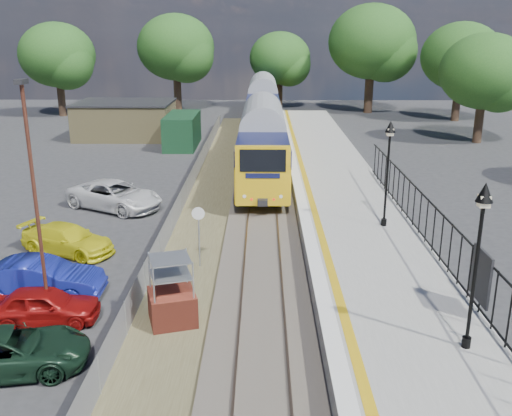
{
  "coord_description": "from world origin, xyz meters",
  "views": [
    {
      "loc": [
        -0.01,
        -17.61,
        9.09
      ],
      "look_at": [
        -0.28,
        4.97,
        2.0
      ],
      "focal_mm": 40.0,
      "sensor_mm": 36.0,
      "label": 1
    }
  ],
  "objects_px": {
    "brick_plinth": "(172,292)",
    "car_yellow": "(68,239)",
    "victorian_lamp_south": "(481,228)",
    "speed_sign": "(199,227)",
    "car_blue": "(40,279)",
    "car_white": "(115,195)",
    "victorian_lamp_north": "(389,149)",
    "train": "(263,115)",
    "car_red": "(44,305)",
    "car_green": "(7,351)",
    "carpark_lamp": "(34,191)"
  },
  "relations": [
    {
      "from": "speed_sign",
      "to": "victorian_lamp_south",
      "type": "bearing_deg",
      "value": -43.23
    },
    {
      "from": "victorian_lamp_south",
      "to": "victorian_lamp_north",
      "type": "bearing_deg",
      "value": 91.15
    },
    {
      "from": "brick_plinth",
      "to": "car_blue",
      "type": "xyz_separation_m",
      "value": [
        -4.92,
        1.76,
        -0.38
      ]
    },
    {
      "from": "victorian_lamp_south",
      "to": "speed_sign",
      "type": "height_order",
      "value": "victorian_lamp_south"
    },
    {
      "from": "car_red",
      "to": "car_white",
      "type": "relative_size",
      "value": 0.67
    },
    {
      "from": "brick_plinth",
      "to": "victorian_lamp_north",
      "type": "bearing_deg",
      "value": 41.11
    },
    {
      "from": "victorian_lamp_north",
      "to": "carpark_lamp",
      "type": "height_order",
      "value": "carpark_lamp"
    },
    {
      "from": "train",
      "to": "car_green",
      "type": "relative_size",
      "value": 9.22
    },
    {
      "from": "victorian_lamp_north",
      "to": "train",
      "type": "distance_m",
      "value": 24.46
    },
    {
      "from": "carpark_lamp",
      "to": "car_white",
      "type": "xyz_separation_m",
      "value": [
        -0.81,
        12.08,
        -3.63
      ]
    },
    {
      "from": "car_green",
      "to": "car_blue",
      "type": "height_order",
      "value": "car_blue"
    },
    {
      "from": "car_white",
      "to": "brick_plinth",
      "type": "bearing_deg",
      "value": -129.66
    },
    {
      "from": "car_blue",
      "to": "victorian_lamp_north",
      "type": "bearing_deg",
      "value": -68.27
    },
    {
      "from": "brick_plinth",
      "to": "car_blue",
      "type": "height_order",
      "value": "brick_plinth"
    },
    {
      "from": "car_green",
      "to": "car_yellow",
      "type": "bearing_deg",
      "value": -3.28
    },
    {
      "from": "victorian_lamp_south",
      "to": "carpark_lamp",
      "type": "relative_size",
      "value": 0.59
    },
    {
      "from": "speed_sign",
      "to": "car_green",
      "type": "relative_size",
      "value": 0.57
    },
    {
      "from": "victorian_lamp_south",
      "to": "brick_plinth",
      "type": "bearing_deg",
      "value": 161.23
    },
    {
      "from": "car_red",
      "to": "car_white",
      "type": "height_order",
      "value": "car_white"
    },
    {
      "from": "brick_plinth",
      "to": "carpark_lamp",
      "type": "distance_m",
      "value": 5.24
    },
    {
      "from": "victorian_lamp_north",
      "to": "car_blue",
      "type": "relative_size",
      "value": 1.05
    },
    {
      "from": "victorian_lamp_north",
      "to": "car_green",
      "type": "bearing_deg",
      "value": -141.23
    },
    {
      "from": "victorian_lamp_south",
      "to": "car_yellow",
      "type": "bearing_deg",
      "value": 147.15
    },
    {
      "from": "victorian_lamp_north",
      "to": "train",
      "type": "bearing_deg",
      "value": 102.56
    },
    {
      "from": "brick_plinth",
      "to": "car_blue",
      "type": "relative_size",
      "value": 0.53
    },
    {
      "from": "victorian_lamp_north",
      "to": "car_yellow",
      "type": "height_order",
      "value": "victorian_lamp_north"
    },
    {
      "from": "car_blue",
      "to": "car_yellow",
      "type": "relative_size",
      "value": 1.05
    },
    {
      "from": "brick_plinth",
      "to": "car_red",
      "type": "xyz_separation_m",
      "value": [
        -4.15,
        0.01,
        -0.5
      ]
    },
    {
      "from": "victorian_lamp_south",
      "to": "train",
      "type": "distance_m",
      "value": 34.3
    },
    {
      "from": "victorian_lamp_south",
      "to": "speed_sign",
      "type": "xyz_separation_m",
      "value": [
        -8.0,
        7.38,
        -2.61
      ]
    },
    {
      "from": "victorian_lamp_south",
      "to": "car_yellow",
      "type": "distance_m",
      "value": 16.78
    },
    {
      "from": "speed_sign",
      "to": "car_blue",
      "type": "relative_size",
      "value": 0.58
    },
    {
      "from": "train",
      "to": "car_yellow",
      "type": "relative_size",
      "value": 9.77
    },
    {
      "from": "train",
      "to": "car_green",
      "type": "xyz_separation_m",
      "value": [
        -7.04,
        -33.71,
        -1.73
      ]
    },
    {
      "from": "car_blue",
      "to": "car_white",
      "type": "bearing_deg",
      "value": -0.7
    },
    {
      "from": "train",
      "to": "speed_sign",
      "type": "relative_size",
      "value": 16.13
    },
    {
      "from": "victorian_lamp_south",
      "to": "car_green",
      "type": "height_order",
      "value": "victorian_lamp_south"
    },
    {
      "from": "train",
      "to": "car_green",
      "type": "distance_m",
      "value": 34.48
    },
    {
      "from": "victorian_lamp_south",
      "to": "train",
      "type": "height_order",
      "value": "victorian_lamp_south"
    },
    {
      "from": "speed_sign",
      "to": "car_blue",
      "type": "bearing_deg",
      "value": -153.06
    },
    {
      "from": "car_yellow",
      "to": "victorian_lamp_south",
      "type": "bearing_deg",
      "value": -99.99
    },
    {
      "from": "victorian_lamp_north",
      "to": "speed_sign",
      "type": "bearing_deg",
      "value": -161.42
    },
    {
      "from": "victorian_lamp_north",
      "to": "car_red",
      "type": "relative_size",
      "value": 1.3
    },
    {
      "from": "victorian_lamp_south",
      "to": "brick_plinth",
      "type": "xyz_separation_m",
      "value": [
        -8.39,
        2.85,
        -3.19
      ]
    },
    {
      "from": "brick_plinth",
      "to": "car_yellow",
      "type": "distance_m",
      "value": 8.08
    },
    {
      "from": "victorian_lamp_south",
      "to": "brick_plinth",
      "type": "relative_size",
      "value": 1.99
    },
    {
      "from": "speed_sign",
      "to": "car_green",
      "type": "height_order",
      "value": "speed_sign"
    },
    {
      "from": "car_blue",
      "to": "car_white",
      "type": "distance_m",
      "value": 10.53
    },
    {
      "from": "victorian_lamp_south",
      "to": "brick_plinth",
      "type": "height_order",
      "value": "victorian_lamp_south"
    },
    {
      "from": "car_red",
      "to": "car_blue",
      "type": "height_order",
      "value": "car_blue"
    }
  ]
}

